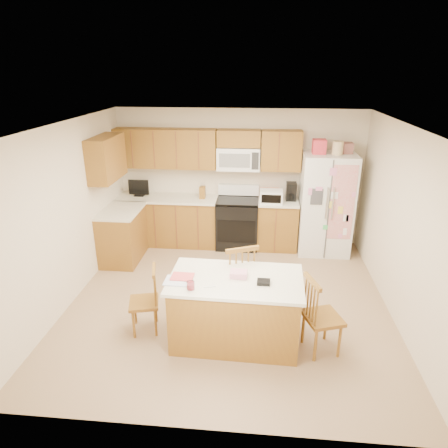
# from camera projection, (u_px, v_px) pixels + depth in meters

# --- Properties ---
(ground) EXTENTS (4.50, 4.50, 0.00)m
(ground) POSITION_uv_depth(u_px,v_px,m) (229.00, 300.00, 5.82)
(ground) COLOR #998765
(ground) RESTS_ON ground
(room_shell) EXTENTS (4.60, 4.60, 2.52)m
(room_shell) POSITION_uv_depth(u_px,v_px,m) (229.00, 207.00, 5.29)
(room_shell) COLOR beige
(room_shell) RESTS_ON ground
(cabinetry) EXTENTS (3.36, 1.56, 2.15)m
(cabinetry) POSITION_uv_depth(u_px,v_px,m) (183.00, 200.00, 7.23)
(cabinetry) COLOR olive
(cabinetry) RESTS_ON ground
(stove) EXTENTS (0.76, 0.65, 1.13)m
(stove) POSITION_uv_depth(u_px,v_px,m) (237.00, 222.00, 7.44)
(stove) COLOR black
(stove) RESTS_ON ground
(refrigerator) EXTENTS (0.90, 0.79, 2.04)m
(refrigerator) POSITION_uv_depth(u_px,v_px,m) (326.00, 203.00, 7.08)
(refrigerator) COLOR white
(refrigerator) RESTS_ON ground
(island) EXTENTS (1.62, 0.96, 0.95)m
(island) POSITION_uv_depth(u_px,v_px,m) (235.00, 309.00, 4.84)
(island) COLOR olive
(island) RESTS_ON ground
(windsor_chair_left) EXTENTS (0.44, 0.45, 0.87)m
(windsor_chair_left) POSITION_uv_depth(u_px,v_px,m) (146.00, 302.00, 5.03)
(windsor_chair_left) COLOR olive
(windsor_chair_left) RESTS_ON ground
(windsor_chair_back) EXTENTS (0.59, 0.58, 1.07)m
(windsor_chair_back) POSITION_uv_depth(u_px,v_px,m) (238.00, 281.00, 5.33)
(windsor_chair_back) COLOR olive
(windsor_chair_back) RESTS_ON ground
(windsor_chair_right) EXTENTS (0.51, 0.53, 0.98)m
(windsor_chair_right) POSITION_uv_depth(u_px,v_px,m) (321.00, 317.00, 4.64)
(windsor_chair_right) COLOR olive
(windsor_chair_right) RESTS_ON ground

